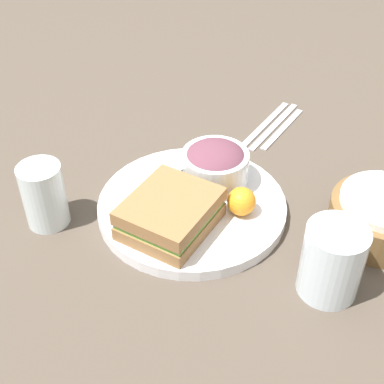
{
  "coord_description": "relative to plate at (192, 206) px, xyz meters",
  "views": [
    {
      "loc": [
        0.61,
        0.2,
        0.56
      ],
      "look_at": [
        0.0,
        0.0,
        0.04
      ],
      "focal_mm": 50.0,
      "sensor_mm": 36.0,
      "label": 1
    }
  ],
  "objects": [
    {
      "name": "plate",
      "position": [
        0.0,
        0.0,
        0.0
      ],
      "size": [
        0.3,
        0.3,
        0.02
      ],
      "primitive_type": "cylinder",
      "color": "silver",
      "rests_on": "ground_plane"
    },
    {
      "name": "spoon",
      "position": [
        -0.28,
        0.09,
        -0.01
      ],
      "size": [
        0.16,
        0.05,
        0.01
      ],
      "primitive_type": "cube",
      "rotation": [
        0.0,
        0.0,
        2.89
      ],
      "color": "#B2B2B7",
      "rests_on": "ground_plane"
    },
    {
      "name": "drink_glass",
      "position": [
        0.09,
        0.22,
        0.04
      ],
      "size": [
        0.08,
        0.08,
        0.11
      ],
      "primitive_type": "cylinder",
      "color": "silver",
      "rests_on": "ground_plane"
    },
    {
      "name": "ground_plane",
      "position": [
        0.0,
        0.0,
        -0.01
      ],
      "size": [
        4.0,
        4.0,
        0.0
      ],
      "primitive_type": "plane",
      "color": "#4C4238"
    },
    {
      "name": "sandwich",
      "position": [
        0.06,
        -0.01,
        0.03
      ],
      "size": [
        0.16,
        0.14,
        0.05
      ],
      "color": "olive",
      "rests_on": "plate"
    },
    {
      "name": "orange_wedge",
      "position": [
        -0.0,
        0.08,
        0.03
      ],
      "size": [
        0.04,
        0.04,
        0.04
      ],
      "primitive_type": "sphere",
      "color": "orange",
      "rests_on": "plate"
    },
    {
      "name": "water_glass",
      "position": [
        0.09,
        -0.2,
        0.04
      ],
      "size": [
        0.07,
        0.07,
        0.1
      ],
      "primitive_type": "cylinder",
      "color": "silver",
      "rests_on": "ground_plane"
    },
    {
      "name": "knife",
      "position": [
        -0.29,
        0.07,
        -0.01
      ],
      "size": [
        0.19,
        0.06,
        0.01
      ],
      "primitive_type": "cube",
      "rotation": [
        0.0,
        0.0,
        2.89
      ],
      "color": "#B2B2B7",
      "rests_on": "ground_plane"
    },
    {
      "name": "salad_bowl",
      "position": [
        -0.06,
        0.02,
        0.04
      ],
      "size": [
        0.11,
        0.11,
        0.07
      ],
      "color": "white",
      "rests_on": "plate"
    },
    {
      "name": "fork",
      "position": [
        -0.29,
        0.06,
        -0.01
      ],
      "size": [
        0.18,
        0.06,
        0.01
      ],
      "primitive_type": "cube",
      "rotation": [
        0.0,
        0.0,
        2.89
      ],
      "color": "#B2B2B7",
      "rests_on": "ground_plane"
    },
    {
      "name": "dressing_cup",
      "position": [
        -0.04,
        -0.05,
        0.03
      ],
      "size": [
        0.05,
        0.05,
        0.04
      ],
      "primitive_type": "cylinder",
      "color": "#B7B7BC",
      "rests_on": "plate"
    },
    {
      "name": "bread_basket",
      "position": [
        -0.04,
        0.28,
        0.02
      ],
      "size": [
        0.15,
        0.15,
        0.07
      ],
      "color": "brown",
      "rests_on": "ground_plane"
    }
  ]
}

